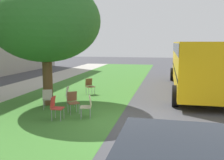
% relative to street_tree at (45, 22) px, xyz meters
% --- Properties ---
extents(ground, '(80.00, 80.00, 0.00)m').
position_rel_street_tree_xyz_m(ground, '(-1.79, -3.79, -3.77)').
color(ground, '#424247').
extents(grass_verge, '(48.00, 6.00, 0.01)m').
position_rel_street_tree_xyz_m(grass_verge, '(-1.79, -0.59, -3.76)').
color(grass_verge, '#3D752D').
rests_on(grass_verge, ground).
extents(street_tree, '(4.88, 4.88, 5.58)m').
position_rel_street_tree_xyz_m(street_tree, '(0.00, 0.00, 0.00)').
color(street_tree, brown).
rests_on(street_tree, ground).
extents(chair_0, '(0.49, 0.49, 0.88)m').
position_rel_street_tree_xyz_m(chair_0, '(-0.00, -1.06, -3.25)').
color(chair_0, '#ADA393').
rests_on(chair_0, ground).
extents(chair_1, '(0.45, 0.45, 0.88)m').
position_rel_street_tree_xyz_m(chair_1, '(-2.08, -1.34, -3.25)').
color(chair_1, '#B7332D').
rests_on(chair_1, ground).
extents(chair_2, '(0.51, 0.52, 0.88)m').
position_rel_street_tree_xyz_m(chair_2, '(-1.64, -2.43, -3.25)').
color(chair_2, beige).
rests_on(chair_2, ground).
extents(chair_3, '(0.53, 0.52, 0.88)m').
position_rel_street_tree_xyz_m(chair_3, '(-0.77, -0.37, -3.25)').
color(chair_3, '#ADA393').
rests_on(chair_3, ground).
extents(chair_4, '(0.59, 0.58, 0.88)m').
position_rel_street_tree_xyz_m(chair_4, '(-1.11, -1.63, -3.25)').
color(chair_4, brown).
rests_on(chair_4, ground).
extents(chair_5, '(0.59, 0.59, 0.88)m').
position_rel_street_tree_xyz_m(chair_5, '(2.63, -1.17, -3.25)').
color(chair_5, brown).
rests_on(chair_5, ground).
extents(school_bus, '(10.40, 2.80, 2.88)m').
position_rel_street_tree_xyz_m(school_bus, '(4.93, -6.98, -2.01)').
color(school_bus, yellow).
rests_on(school_bus, ground).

